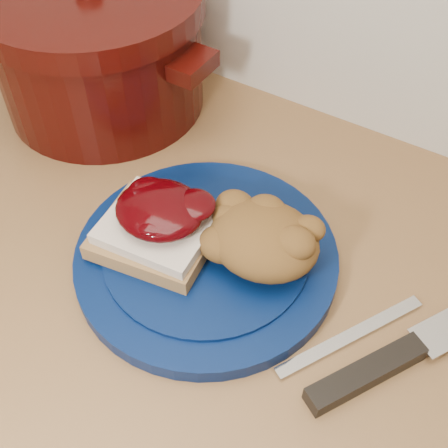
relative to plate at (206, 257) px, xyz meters
The scene contains 8 objects.
base_cabinet 0.48m from the plate, 35.71° to the left, with size 4.00×0.60×0.86m, color beige.
plate is the anchor object (origin of this frame).
sandwich 0.07m from the plate, 162.49° to the right, with size 0.14×0.12×0.06m.
stuffing_mound 0.07m from the plate, 21.23° to the left, with size 0.12×0.10×0.06m, color brown.
chef_knife 0.22m from the plate, ahead, with size 0.19×0.30×0.02m.
butter_knife 0.17m from the plate, ahead, with size 0.17×0.01×0.00m, color silver.
dutch_oven 0.34m from the plate, 148.74° to the left, with size 0.34×0.29×0.18m.
pepper_grinder 0.43m from the plate, 150.74° to the left, with size 0.06×0.06×0.13m.
Camera 1 is at (0.20, 1.18, 1.39)m, focal length 45.00 mm.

